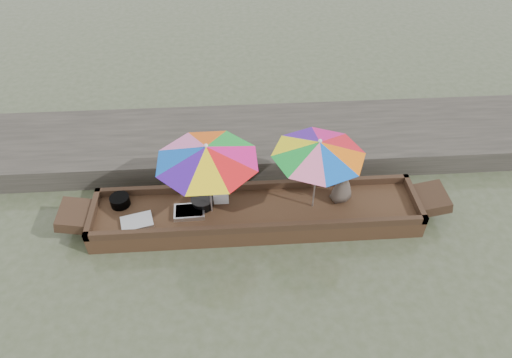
{
  "coord_description": "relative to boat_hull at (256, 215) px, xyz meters",
  "views": [
    {
      "loc": [
        -0.4,
        -5.9,
        6.42
      ],
      "look_at": [
        0.0,
        0.1,
        1.0
      ],
      "focal_mm": 32.0,
      "sensor_mm": 36.0,
      "label": 1
    }
  ],
  "objects": [
    {
      "name": "dock",
      "position": [
        0.0,
        2.2,
        0.08
      ],
      "size": [
        22.0,
        2.2,
        0.5
      ],
      "primitive_type": "cube",
      "color": "#2D2B26",
      "rests_on": "ground"
    },
    {
      "name": "tray_scallop",
      "position": [
        -2.16,
        -0.22,
        0.21
      ],
      "size": [
        0.63,
        0.51,
        0.06
      ],
      "primitive_type": "cube",
      "rotation": [
        0.0,
        0.0,
        0.25
      ],
      "color": "silver",
      "rests_on": "boat_hull"
    },
    {
      "name": "vendor",
      "position": [
        1.59,
        0.15,
        0.74
      ],
      "size": [
        0.66,
        0.58,
        1.14
      ],
      "primitive_type": "imported",
      "rotation": [
        0.0,
        0.0,
        3.61
      ],
      "color": "#493F37",
      "rests_on": "boat_hull"
    },
    {
      "name": "tray_crayfish",
      "position": [
        -1.23,
        -0.05,
        0.22
      ],
      "size": [
        0.57,
        0.4,
        0.09
      ],
      "primitive_type": "cube",
      "rotation": [
        0.0,
        0.0,
        0.03
      ],
      "color": "silver",
      "rests_on": "boat_hull"
    },
    {
      "name": "umbrella_bow",
      "position": [
        -0.82,
        0.0,
        0.95
      ],
      "size": [
        2.34,
        2.34,
        1.55
      ],
      "primitive_type": null,
      "rotation": [
        0.0,
        0.0,
        -0.38
      ],
      "color": "#E5147D",
      "rests_on": "boat_hull"
    },
    {
      "name": "umbrella_stern",
      "position": [
        1.05,
        0.0,
        0.95
      ],
      "size": [
        1.65,
        1.65,
        1.55
      ],
      "primitive_type": null,
      "rotation": [
        0.0,
        0.0,
        -0.02
      ],
      "color": "red",
      "rests_on": "boat_hull"
    },
    {
      "name": "supply_bag",
      "position": [
        -0.65,
        0.27,
        0.3
      ],
      "size": [
        0.28,
        0.22,
        0.26
      ],
      "primitive_type": "cube",
      "rotation": [
        0.0,
        0.0,
        0.0
      ],
      "color": "#B4BDC7",
      "rests_on": "boat_hull"
    },
    {
      "name": "water",
      "position": [
        0.0,
        0.0,
        -0.17
      ],
      "size": [
        80.0,
        80.0,
        0.0
      ],
      "primitive_type": "plane",
      "color": "#3F4A2E",
      "rests_on": "ground"
    },
    {
      "name": "cooking_pot",
      "position": [
        -2.53,
        0.28,
        0.27
      ],
      "size": [
        0.36,
        0.36,
        0.19
      ],
      "primitive_type": "cylinder",
      "color": "black",
      "rests_on": "boat_hull"
    },
    {
      "name": "charcoal_grill",
      "position": [
        -1.0,
        0.13,
        0.27
      ],
      "size": [
        0.39,
        0.39,
        0.18
      ],
      "primitive_type": "cylinder",
      "color": "black",
      "rests_on": "boat_hull"
    },
    {
      "name": "boat_hull",
      "position": [
        0.0,
        0.0,
        0.0
      ],
      "size": [
        6.06,
        1.2,
        0.35
      ],
      "primitive_type": "cube",
      "color": "#3C2514",
      "rests_on": "water"
    }
  ]
}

